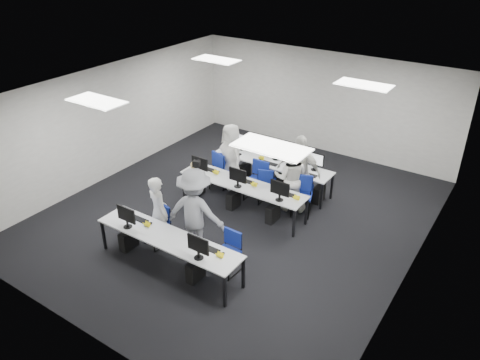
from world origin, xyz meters
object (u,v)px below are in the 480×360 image
Objects in this scene: desk_front at (168,239)px; chair_5 at (225,175)px; student_1 at (291,178)px; chair_7 at (302,196)px; chair_0 at (158,232)px; chair_2 at (219,177)px; desk_mid at (242,185)px; chair_3 at (256,188)px; chair_1 at (228,260)px; chair_6 at (267,188)px; chair_4 at (301,203)px; student_0 at (159,212)px; student_3 at (299,171)px; photographer at (195,212)px; student_2 at (231,156)px.

chair_5 reaches higher than desk_front.
chair_7 is at bearing -159.31° from student_1.
chair_0 is 2.83m from chair_2.
student_1 is at bearing 38.75° from desk_mid.
chair_2 is 2.31m from chair_7.
chair_5 is at bearing 164.83° from chair_7.
chair_7 is (1.14, 0.25, 0.01)m from chair_3.
chair_1 is 2.91m from chair_3.
chair_2 is 1.35m from chair_6.
desk_mid is 1.46m from chair_4.
chair_7 is 0.61× the size of student_0.
student_3 reaches higher than student_0.
photographer is at bearing 170.50° from chair_1.
desk_mid is 1.16m from student_1.
student_2 is at bearing 159.72° from chair_6.
student_0 reaches higher than chair_6.
chair_1 is 0.90× the size of chair_3.
chair_4 is (0.22, 2.73, 0.01)m from chair_1.
chair_4 is at bearing -31.38° from chair_6.
chair_4 is at bearing 150.89° from student_1.
desk_mid is at bearing -88.55° from student_0.
student_1 is at bearing 153.01° from chair_4.
chair_2 is 2.85m from student_0.
chair_4 is at bearing 69.66° from chair_0.
student_0 is 0.83m from photographer.
chair_3 is 1.15× the size of chair_6.
chair_0 is 1.00× the size of chair_4.
photographer is at bearing -133.04° from chair_4.
student_1 is at bearing -99.71° from student_0.
chair_0 is 0.48× the size of photographer.
desk_front is at bearing -113.40° from chair_6.
chair_5 is at bearing -81.04° from photographer.
chair_0 is at bearing -143.92° from chair_4.
desk_front is 3.50m from chair_6.
desk_front is 3.52m from chair_4.
chair_1 is at bearing -70.31° from chair_2.
chair_6 is (-0.86, 2.93, -0.01)m from chair_1.
chair_1 is (1.76, 0.07, -0.01)m from chair_0.
desk_front and desk_mid have the same top height.
chair_4 is at bearing 19.28° from student_2.
photographer is at bearing -113.90° from student_3.
chair_3 is at bearing 113.26° from chair_1.
chair_1 is at bearing -113.27° from chair_4.
student_1 is at bearing -157.02° from chair_7.
student_2 is (-1.80, 0.14, 0.03)m from student_1.
chair_3 reaches higher than desk_front.
student_3 reaches higher than student_1.
chair_3 is (1.16, -0.00, 0.03)m from chair_2.
desk_front is 3.51× the size of chair_0.
chair_0 is 1.05× the size of chair_2.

